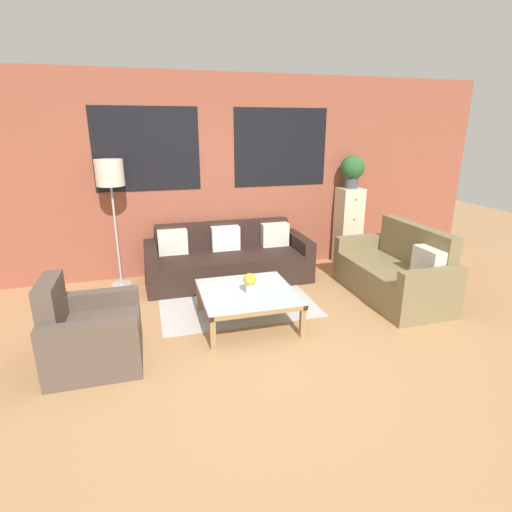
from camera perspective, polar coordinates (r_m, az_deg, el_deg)
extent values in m
plane|color=#AD7F51|center=(4.05, 1.41, -13.01)|extent=(16.00, 16.00, 0.00)
cube|color=brown|center=(5.89, -5.58, 11.17)|extent=(8.40, 0.08, 2.80)
cube|color=black|center=(5.72, -15.33, 14.47)|extent=(1.40, 0.01, 1.10)
cube|color=black|center=(6.06, 3.58, 15.20)|extent=(1.40, 0.01, 1.10)
cube|color=#BCB7B2|center=(5.07, -2.95, -6.34)|extent=(1.87, 1.44, 0.00)
cube|color=black|center=(5.58, -3.72, -1.86)|extent=(1.95, 0.72, 0.40)
cube|color=black|center=(5.93, -4.65, 1.26)|extent=(1.95, 0.16, 0.78)
cube|color=black|center=(5.52, -14.67, -1.65)|extent=(0.16, 0.88, 0.58)
cube|color=black|center=(5.91, 6.12, 0.15)|extent=(0.16, 0.88, 0.58)
cube|color=beige|center=(5.64, -11.81, 1.95)|extent=(0.40, 0.16, 0.34)
cube|color=white|center=(5.73, -4.38, 2.54)|extent=(0.40, 0.16, 0.34)
cube|color=beige|center=(5.91, 2.70, 3.06)|extent=(0.40, 0.16, 0.34)
cube|color=olive|center=(5.35, 17.89, -3.48)|extent=(0.64, 1.34, 0.42)
cube|color=olive|center=(5.50, 21.63, -0.56)|extent=(0.16, 1.34, 0.92)
cube|color=olive|center=(5.95, 14.78, -0.04)|extent=(0.80, 0.14, 0.62)
cube|color=olive|center=(4.81, 23.58, -5.27)|extent=(0.80, 0.14, 0.62)
cube|color=beige|center=(5.03, 23.36, -0.87)|extent=(0.16, 0.40, 0.34)
cube|color=brown|center=(4.03, -20.74, -11.22)|extent=(0.64, 0.55, 0.40)
cube|color=brown|center=(4.00, -26.85, -8.75)|extent=(0.16, 0.55, 0.84)
cube|color=brown|center=(3.70, -22.53, -12.76)|extent=(0.80, 0.14, 0.56)
cube|color=brown|center=(4.31, -21.58, -8.16)|extent=(0.80, 0.14, 0.56)
cube|color=silver|center=(4.38, -1.26, -5.07)|extent=(1.01, 1.01, 0.01)
cube|color=#99754C|center=(3.97, 0.50, -8.09)|extent=(1.01, 0.05, 0.05)
cube|color=#99754C|center=(4.83, -2.69, -3.26)|extent=(1.01, 0.05, 0.05)
cube|color=#99754C|center=(4.31, -7.50, -6.08)|extent=(0.05, 1.01, 0.05)
cube|color=#99754C|center=(4.53, 4.67, -4.78)|extent=(0.05, 1.01, 0.05)
cube|color=#99754C|center=(3.97, -6.20, -10.82)|extent=(0.05, 0.05, 0.36)
cube|color=#99754C|center=(4.20, 6.69, -9.14)|extent=(0.06, 0.05, 0.36)
cube|color=#99754C|center=(4.80, -8.11, -5.58)|extent=(0.05, 0.06, 0.36)
cube|color=#99754C|center=(4.99, 2.64, -4.47)|extent=(0.06, 0.06, 0.36)
cylinder|color=#B2B2B7|center=(5.84, -18.61, -3.87)|extent=(0.28, 0.28, 0.02)
cylinder|color=#B2B2B7|center=(5.63, -19.29, 2.62)|extent=(0.03, 0.03, 1.35)
cylinder|color=beige|center=(5.49, -20.20, 11.11)|extent=(0.35, 0.35, 0.33)
cube|color=beige|center=(6.47, 13.01, 4.17)|extent=(0.35, 0.35, 1.20)
sphere|color=#38332D|center=(6.23, 14.08, 7.80)|extent=(0.02, 0.02, 0.02)
sphere|color=#38332D|center=(6.28, 13.88, 5.12)|extent=(0.02, 0.02, 0.02)
sphere|color=#38332D|center=(6.35, 13.68, 2.49)|extent=(0.02, 0.02, 0.02)
sphere|color=#38332D|center=(6.44, 13.49, -0.08)|extent=(0.02, 0.02, 0.02)
cylinder|color=#47474C|center=(6.35, 13.44, 10.10)|extent=(0.20, 0.20, 0.15)
sphere|color=#285B2D|center=(6.32, 13.59, 12.16)|extent=(0.36, 0.36, 0.36)
cylinder|color=silver|center=(4.32, -0.89, -4.62)|extent=(0.09, 0.09, 0.10)
sphere|color=gold|center=(4.28, -0.90, -3.39)|extent=(0.14, 0.14, 0.14)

